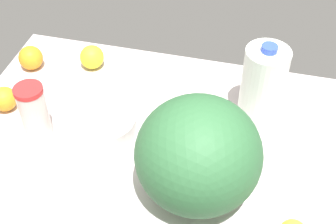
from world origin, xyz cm
name	(u,v)px	position (x,y,z in cm)	size (l,w,h in cm)	color
countertop	(168,141)	(0.00, 0.00, 1.50)	(120.00, 76.00, 3.00)	silver
tumbler_cup	(34,113)	(-35.75, -7.92, 11.92)	(7.86, 7.86, 17.75)	beige
mixing_bowl	(103,124)	(-18.42, -2.08, 5.91)	(18.86, 18.86, 5.82)	silver
milk_jug	(263,85)	(23.75, 15.47, 14.79)	(12.40, 12.40, 25.14)	white
watermelon	(198,155)	(11.40, -16.44, 17.07)	(30.35, 30.35, 28.14)	#326A3C
lemon_near_front	(92,57)	(-32.12, 25.40, 6.95)	(7.90, 7.90, 7.90)	yellow
orange_by_jug	(31,58)	(-51.50, 20.20, 6.96)	(7.91, 7.91, 7.91)	orange
orange_loose	(4,99)	(-50.35, -0.12, 6.75)	(7.50, 7.50, 7.50)	orange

